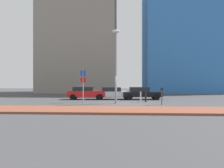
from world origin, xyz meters
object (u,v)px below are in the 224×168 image
parked_car_red (86,93)px  traffic_bollard_mid (141,97)px  street_lamp (116,60)px  parking_sign_post (83,82)px  parking_meter (162,94)px  traffic_bollard_near (146,97)px  parked_car_black (141,93)px  parked_car_silver (113,93)px

parked_car_red → traffic_bollard_mid: 7.11m
street_lamp → parking_sign_post: bearing=165.2°
parked_car_red → parking_meter: bearing=-37.3°
street_lamp → traffic_bollard_near: street_lamp is taller
parking_meter → traffic_bollard_mid: (-1.64, 2.05, -0.43)m
street_lamp → traffic_bollard_mid: bearing=24.7°
parking_meter → traffic_bollard_near: 3.16m
parked_car_black → traffic_bollard_near: size_ratio=4.51×
parked_car_black → traffic_bollard_near: (0.18, -3.25, -0.25)m
parked_car_red → parking_meter: parking_meter is taller
parked_car_red → parking_meter: 9.63m
parking_meter → traffic_bollard_near: bearing=110.2°
traffic_bollard_near → traffic_bollard_mid: (-0.57, -0.88, 0.03)m
parked_car_silver → parked_car_black: bearing=0.8°
parking_sign_post → traffic_bollard_near: bearing=10.3°
parked_car_red → parked_car_black: size_ratio=0.98×
parking_meter → parking_sign_post: bearing=165.7°
parked_car_red → parking_meter: size_ratio=2.95×
parking_sign_post → parking_meter: parking_sign_post is taller
parking_meter → traffic_bollard_mid: parking_meter is taller
parked_car_red → parked_car_silver: bearing=5.6°
parked_car_red → traffic_bollard_mid: size_ratio=4.14×
parked_car_silver → street_lamp: 6.13m
parked_car_black → traffic_bollard_mid: bearing=-95.4°
parked_car_silver → parked_car_black: (3.28, 0.05, 0.00)m
parked_car_red → traffic_bollard_near: (6.58, -2.90, -0.28)m
traffic_bollard_near → parking_meter: bearing=-69.8°
parked_car_red → traffic_bollard_near: parked_car_red is taller
parked_car_black → traffic_bollard_mid: size_ratio=4.24×
parking_meter → traffic_bollard_mid: 2.67m
parking_meter → parked_car_red: bearing=142.7°
traffic_bollard_near → traffic_bollard_mid: bearing=-122.7°
street_lamp → parked_car_black: bearing=62.4°
traffic_bollard_mid → parking_meter: bearing=-51.4°
parked_car_red → street_lamp: bearing=-52.8°
parking_sign_post → traffic_bollard_mid: 5.72m
street_lamp → traffic_bollard_mid: 4.31m
parked_car_silver → street_lamp: street_lamp is taller
parked_car_silver → parking_meter: size_ratio=3.00×
traffic_bollard_near → parked_car_black: bearing=93.1°
parking_meter → street_lamp: size_ratio=0.22×
street_lamp → traffic_bollard_near: size_ratio=6.79×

